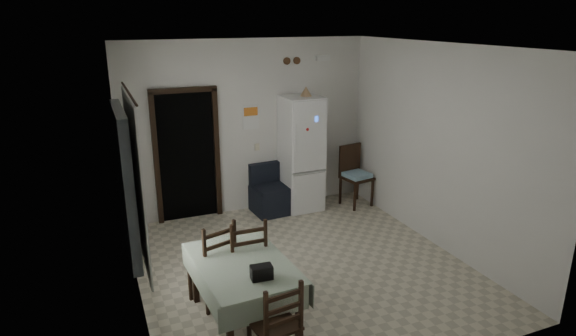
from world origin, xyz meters
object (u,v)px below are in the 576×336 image
(dining_table, at_px, (243,292))
(dining_chair_near_head, at_px, (274,323))
(navy_seat, at_px, (273,189))
(dining_chair_far_right, at_px, (245,257))
(fridge, at_px, (301,154))
(corner_chair, at_px, (357,176))
(dining_chair_far_left, at_px, (212,261))

(dining_table, xyz_separation_m, dining_chair_near_head, (0.06, -0.80, 0.12))
(navy_seat, distance_m, dining_chair_far_right, 2.67)
(fridge, distance_m, dining_table, 3.46)
(corner_chair, relative_size, dining_chair_far_right, 1.01)
(dining_chair_far_right, distance_m, dining_chair_near_head, 1.26)
(dining_table, bearing_deg, navy_seat, 59.77)
(fridge, bearing_deg, dining_chair_far_left, -134.28)
(dining_chair_far_left, distance_m, dining_chair_near_head, 1.35)
(fridge, bearing_deg, navy_seat, 179.03)
(navy_seat, xyz_separation_m, dining_chair_near_head, (-1.36, -3.60, 0.08))
(navy_seat, relative_size, dining_table, 0.58)
(fridge, height_order, dining_chair_near_head, fridge)
(navy_seat, height_order, dining_chair_far_right, dining_chair_far_right)
(corner_chair, relative_size, dining_chair_far_left, 1.02)
(dining_table, bearing_deg, dining_chair_far_right, 66.55)
(dining_table, bearing_deg, dining_chair_near_head, -89.49)
(corner_chair, distance_m, dining_table, 3.84)
(dining_table, bearing_deg, fridge, 51.89)
(dining_chair_far_right, bearing_deg, corner_chair, -141.79)
(corner_chair, xyz_separation_m, dining_chair_near_head, (-2.84, -3.33, -0.05))
(navy_seat, height_order, corner_chair, corner_chair)
(corner_chair, bearing_deg, fridge, 153.92)
(corner_chair, height_order, dining_table, corner_chair)
(dining_chair_far_left, bearing_deg, dining_chair_far_right, 152.08)
(dining_chair_near_head, bearing_deg, corner_chair, -138.10)
(dining_table, bearing_deg, dining_chair_far_left, 108.81)
(dining_chair_far_left, bearing_deg, fridge, -150.92)
(navy_seat, xyz_separation_m, dining_chair_far_right, (-1.25, -2.35, 0.12))
(corner_chair, height_order, dining_chair_far_left, corner_chair)
(fridge, height_order, dining_table, fridge)
(dining_chair_near_head, bearing_deg, navy_seat, -118.37)
(navy_seat, bearing_deg, dining_chair_far_right, -122.02)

